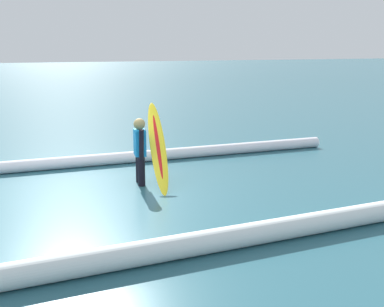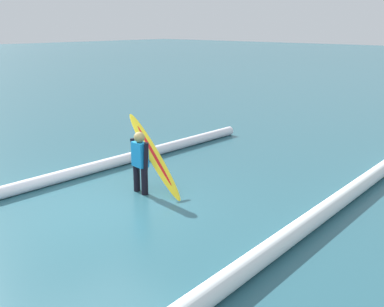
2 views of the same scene
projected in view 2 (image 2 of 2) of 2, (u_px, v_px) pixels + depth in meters
name	position (u px, v px, depth m)	size (l,w,h in m)	color
ground_plane	(103.00, 206.00, 8.73)	(141.70, 141.70, 0.00)	#295C69
surfer	(140.00, 159.00, 9.22)	(0.24, 0.58, 1.28)	black
surfboard	(154.00, 155.00, 9.43)	(0.60, 1.84, 1.50)	yellow
wave_crest_midground	(268.00, 252.00, 6.65)	(0.31, 0.31, 15.90)	white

